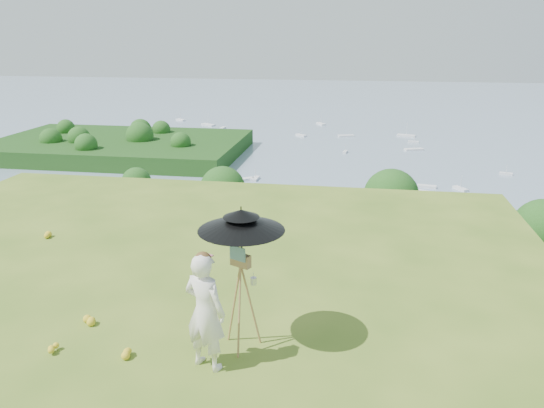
# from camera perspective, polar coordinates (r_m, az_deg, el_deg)

# --- Properties ---
(ground) EXTENTS (14.00, 14.00, 0.00)m
(ground) POSITION_cam_1_polar(r_m,az_deg,el_deg) (8.92, -12.66, -9.70)
(ground) COLOR #4B6B1E
(ground) RESTS_ON ground
(forest_slope) EXTENTS (140.00, 56.00, 22.00)m
(forest_slope) POSITION_cam_1_polar(r_m,az_deg,el_deg) (53.77, 4.32, -20.16)
(forest_slope) COLOR #153D10
(forest_slope) RESTS_ON bay_water
(shoreline_tier) EXTENTS (170.00, 28.00, 8.00)m
(shoreline_tier) POSITION_cam_1_polar(r_m,az_deg,el_deg) (91.57, 6.56, -8.23)
(shoreline_tier) COLOR slate
(shoreline_tier) RESTS_ON bay_water
(bay_water) EXTENTS (700.00, 700.00, 0.00)m
(bay_water) POSITION_cam_1_polar(r_m,az_deg,el_deg) (250.22, 8.69, 8.89)
(bay_water) COLOR #7791AA
(bay_water) RESTS_ON ground
(peninsula) EXTENTS (90.00, 60.00, 12.00)m
(peninsula) POSITION_cam_1_polar(r_m,az_deg,el_deg) (183.14, -16.13, 6.74)
(peninsula) COLOR #153D10
(peninsula) RESTS_ON bay_water
(slope_trees) EXTENTS (110.00, 50.00, 6.00)m
(slope_trees) POSITION_cam_1_polar(r_m,az_deg,el_deg) (46.49, 4.72, -6.43)
(slope_trees) COLOR #1E4314
(slope_trees) RESTS_ON forest_slope
(harbor_town) EXTENTS (110.00, 22.00, 5.00)m
(harbor_town) POSITION_cam_1_polar(r_m,az_deg,el_deg) (88.92, 6.71, -4.47)
(harbor_town) COLOR silver
(harbor_town) RESTS_ON shoreline_tier
(moored_boats) EXTENTS (140.00, 140.00, 0.70)m
(moored_boats) POSITION_cam_1_polar(r_m,az_deg,el_deg) (173.17, 4.02, 5.21)
(moored_boats) COLOR white
(moored_boats) RESTS_ON bay_water
(wildflowers) EXTENTS (10.00, 10.50, 0.12)m
(wildflowers) POSITION_cam_1_polar(r_m,az_deg,el_deg) (9.10, -12.10, -8.66)
(wildflowers) COLOR gold
(wildflowers) RESTS_ON ground
(painter) EXTENTS (0.66, 0.55, 1.57)m
(painter) POSITION_cam_1_polar(r_m,az_deg,el_deg) (6.74, -7.21, -11.39)
(painter) COLOR white
(painter) RESTS_ON ground
(field_easel) EXTENTS (0.75, 0.75, 1.48)m
(field_easel) POSITION_cam_1_polar(r_m,az_deg,el_deg) (7.11, -3.32, -10.01)
(field_easel) COLOR #A38044
(field_easel) RESTS_ON ground
(sun_umbrella) EXTENTS (1.46, 1.46, 0.78)m
(sun_umbrella) POSITION_cam_1_polar(r_m,az_deg,el_deg) (6.77, -3.30, -3.40)
(sun_umbrella) COLOR black
(sun_umbrella) RESTS_ON field_easel
(painter_cap) EXTENTS (0.29, 0.31, 0.10)m
(painter_cap) POSITION_cam_1_polar(r_m,az_deg,el_deg) (6.41, -7.47, -5.61)
(painter_cap) COLOR #CF7183
(painter_cap) RESTS_ON painter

